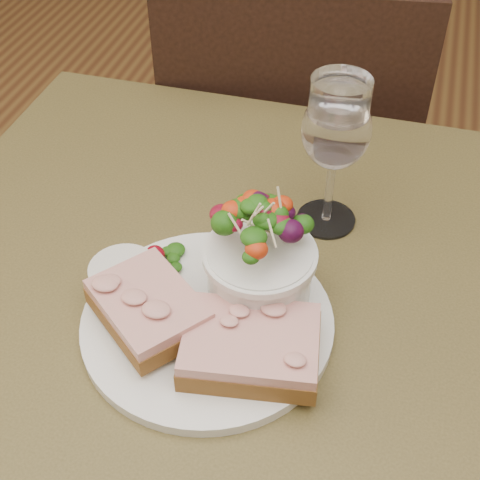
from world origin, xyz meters
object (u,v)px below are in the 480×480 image
(cafe_table, at_px, (237,362))
(dinner_plate, at_px, (208,322))
(sandwich_back, at_px, (149,308))
(ramekin, at_px, (124,278))
(sandwich_front, at_px, (251,346))
(salad_bowl, at_px, (260,252))
(wine_glass, at_px, (336,134))
(chair_far, at_px, (285,230))

(cafe_table, bearing_deg, dinner_plate, -120.71)
(sandwich_back, xyz_separation_m, ramekin, (-0.04, 0.03, -0.00))
(sandwich_front, xyz_separation_m, ramekin, (-0.15, 0.05, 0.00))
(sandwich_back, bearing_deg, cafe_table, 76.97)
(cafe_table, distance_m, ramekin, 0.18)
(sandwich_front, relative_size, salad_bowl, 1.10)
(salad_bowl, relative_size, wine_glass, 0.73)
(dinner_plate, bearing_deg, cafe_table, 59.29)
(chair_far, relative_size, wine_glass, 5.14)
(dinner_plate, xyz_separation_m, sandwich_back, (-0.05, -0.02, 0.03))
(dinner_plate, bearing_deg, sandwich_front, -33.52)
(sandwich_front, height_order, wine_glass, wine_glass)
(salad_bowl, bearing_deg, wine_glass, 72.28)
(sandwich_back, relative_size, ramekin, 2.17)
(ramekin, bearing_deg, chair_far, 85.51)
(chair_far, bearing_deg, dinner_plate, 85.38)
(dinner_plate, xyz_separation_m, salad_bowl, (0.04, 0.05, 0.07))
(cafe_table, distance_m, sandwich_back, 0.17)
(dinner_plate, height_order, sandwich_back, sandwich_back)
(sandwich_front, bearing_deg, sandwich_back, 164.22)
(chair_far, bearing_deg, wine_glass, 97.37)
(ramekin, bearing_deg, wine_glass, 44.73)
(cafe_table, xyz_separation_m, chair_far, (-0.06, 0.62, -0.36))
(dinner_plate, relative_size, wine_glass, 1.46)
(cafe_table, height_order, ramekin, ramekin)
(cafe_table, xyz_separation_m, salad_bowl, (0.02, 0.01, 0.17))
(sandwich_back, bearing_deg, salad_bowl, 75.06)
(ramekin, relative_size, wine_glass, 0.37)
(wine_glass, bearing_deg, sandwich_back, -123.37)
(sandwich_front, bearing_deg, cafe_table, 106.70)
(chair_far, bearing_deg, sandwich_front, 89.63)
(sandwich_front, height_order, salad_bowl, salad_bowl)
(cafe_table, distance_m, sandwich_front, 0.15)
(cafe_table, distance_m, dinner_plate, 0.12)
(sandwich_front, height_order, ramekin, ramekin)
(cafe_table, distance_m, chair_far, 0.72)
(cafe_table, bearing_deg, sandwich_front, -65.11)
(chair_far, xyz_separation_m, ramekin, (-0.05, -0.65, 0.49))
(sandwich_front, xyz_separation_m, wine_glass, (0.03, 0.23, 0.09))
(dinner_plate, distance_m, ramekin, 0.10)
(salad_bowl, bearing_deg, sandwich_back, -144.04)
(sandwich_front, bearing_deg, ramekin, 153.52)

